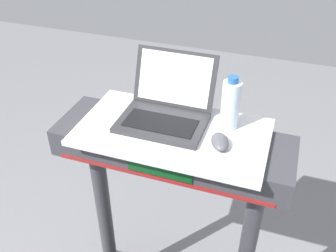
# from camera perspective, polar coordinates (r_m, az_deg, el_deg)

# --- Properties ---
(desk_board) EXTENTS (0.70, 0.39, 0.02)m
(desk_board) POSITION_cam_1_polar(r_m,az_deg,el_deg) (1.39, 0.67, -0.91)
(desk_board) COLOR silver
(desk_board) RESTS_ON treadmill_base
(laptop) EXTENTS (0.32, 0.30, 0.22)m
(laptop) POSITION_cam_1_polar(r_m,az_deg,el_deg) (1.43, -0.28, 2.76)
(laptop) COLOR #2D2D30
(laptop) RESTS_ON desk_board
(computer_mouse) EXTENTS (0.09, 0.11, 0.03)m
(computer_mouse) POSITION_cam_1_polar(r_m,az_deg,el_deg) (1.31, 7.85, -2.35)
(computer_mouse) COLOR #4C4C51
(computer_mouse) RESTS_ON desk_board
(water_bottle) EXTENTS (0.07, 0.07, 0.21)m
(water_bottle) POSITION_cam_1_polar(r_m,az_deg,el_deg) (1.37, 9.40, 3.25)
(water_bottle) COLOR silver
(water_bottle) RESTS_ON desk_board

